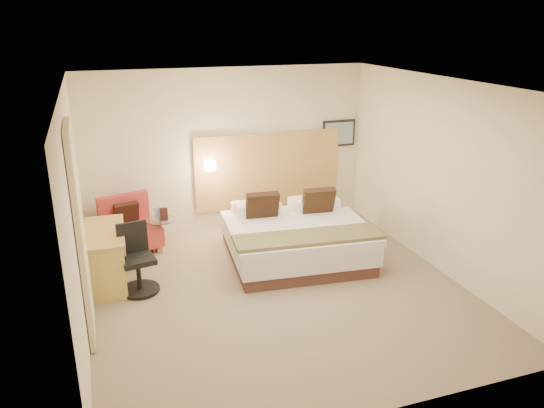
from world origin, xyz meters
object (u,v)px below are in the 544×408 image
object	(u,v)px
lounge_chair	(130,229)
side_table	(161,233)
desk	(105,242)
bed	(295,237)
desk_chair	(137,264)

from	to	relation	value
lounge_chair	side_table	bearing A→B (deg)	-23.34
desk	bed	bearing A→B (deg)	-1.21
lounge_chair	desk	size ratio (longest dim) A/B	0.77
bed	side_table	bearing A→B (deg)	154.46
desk	lounge_chair	bearing A→B (deg)	69.83
bed	side_table	size ratio (longest dim) A/B	4.28
side_table	desk_chair	bearing A→B (deg)	-111.30
bed	desk	size ratio (longest dim) A/B	1.77
lounge_chair	side_table	xyz separation A→B (m)	(0.45, -0.19, -0.05)
bed	lounge_chair	size ratio (longest dim) A/B	2.31
lounge_chair	desk_chair	world-z (taller)	desk_chair
lounge_chair	desk	world-z (taller)	lounge_chair
side_table	bed	bearing A→B (deg)	-25.54
bed	side_table	xyz separation A→B (m)	(-1.88, 0.90, -0.04)
desk	desk_chair	world-z (taller)	desk_chair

